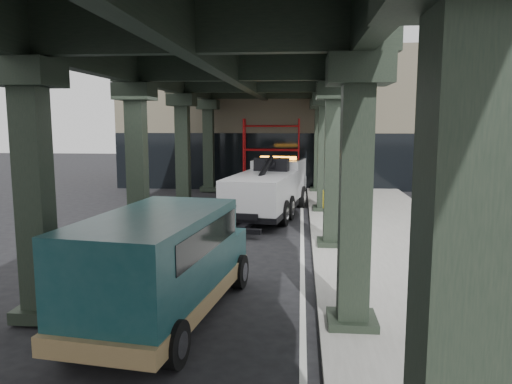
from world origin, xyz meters
The scene contains 8 objects.
ground centered at (0.00, 0.00, 0.00)m, with size 90.00×90.00×0.00m, color black.
sidewalk centered at (4.50, 2.00, 0.07)m, with size 5.00×40.00×0.15m, color gray.
lane_stripe centered at (1.70, 2.00, 0.01)m, with size 0.12×38.00×0.01m, color silver.
viaduct centered at (-0.40, 2.00, 5.46)m, with size 7.40×32.00×6.40m.
building centered at (2.00, 20.00, 4.00)m, with size 22.00×10.00×8.00m, color #C6B793.
scaffolding centered at (0.00, 14.64, 2.11)m, with size 3.08×0.88×4.00m.
tow_truck centered at (0.36, 7.45, 1.20)m, with size 3.19×7.70×2.46m.
towed_van centered at (-1.02, -3.82, 1.17)m, with size 2.77×5.58×2.17m.
Camera 1 is at (1.62, -12.93, 3.88)m, focal length 35.00 mm.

